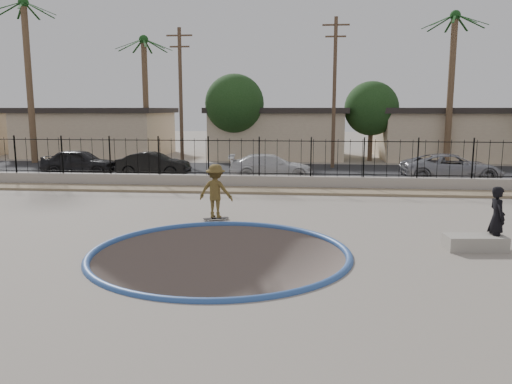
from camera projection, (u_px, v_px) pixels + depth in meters
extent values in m
cube|color=gray|center=(262.00, 203.00, 26.28)|extent=(120.00, 120.00, 2.20)
torus|color=#2E5398|center=(220.00, 254.00, 13.34)|extent=(7.04, 7.04, 0.20)
cube|color=tan|center=(257.00, 190.00, 23.34)|extent=(42.00, 1.60, 0.11)
cube|color=#A2988E|center=(259.00, 182.00, 24.38)|extent=(42.00, 0.45, 0.60)
cube|color=black|center=(259.00, 173.00, 24.31)|extent=(40.00, 0.04, 0.03)
cube|color=black|center=(259.00, 141.00, 24.05)|extent=(40.00, 0.04, 0.04)
cube|color=black|center=(269.00, 171.00, 31.00)|extent=(90.00, 8.00, 0.04)
cube|color=#C4A98C|center=(98.00, 134.00, 41.50)|extent=(11.00, 8.00, 3.50)
cube|color=#2A2522|center=(97.00, 110.00, 41.18)|extent=(11.60, 8.60, 0.40)
cube|color=#C4A98C|center=(278.00, 135.00, 40.04)|extent=(10.00, 8.00, 3.50)
cube|color=#2A2522|center=(278.00, 110.00, 39.72)|extent=(10.60, 8.60, 0.40)
cube|color=#C4A98C|center=(458.00, 136.00, 38.67)|extent=(12.00, 8.00, 3.50)
cube|color=#2A2522|center=(460.00, 110.00, 38.35)|extent=(12.60, 8.60, 0.40)
cylinder|color=brown|center=(29.00, 84.00, 34.70)|extent=(0.44, 0.44, 11.00)
sphere|color=#184518|center=(23.00, 2.00, 33.80)|extent=(0.70, 0.70, 0.70)
cylinder|color=brown|center=(146.00, 100.00, 38.11)|extent=(0.44, 0.44, 9.00)
sphere|color=#184518|center=(144.00, 40.00, 37.37)|extent=(0.70, 0.70, 0.70)
cylinder|color=brown|center=(451.00, 91.00, 33.91)|extent=(0.44, 0.44, 10.00)
sphere|color=#184518|center=(455.00, 15.00, 33.10)|extent=(0.70, 0.70, 0.70)
cylinder|color=#473323|center=(181.00, 98.00, 32.81)|extent=(0.24, 0.24, 9.00)
cube|color=#473323|center=(179.00, 35.00, 32.15)|extent=(1.70, 0.10, 0.10)
cube|color=#473323|center=(180.00, 47.00, 32.27)|extent=(1.30, 0.10, 0.10)
cylinder|color=#473323|center=(334.00, 94.00, 31.79)|extent=(0.24, 0.24, 9.50)
cube|color=#473323|center=(336.00, 25.00, 31.09)|extent=(1.70, 0.10, 0.10)
cube|color=#473323|center=(336.00, 36.00, 31.21)|extent=(1.30, 0.10, 0.10)
cylinder|color=#473323|center=(235.00, 141.00, 36.94)|extent=(0.34, 0.34, 3.00)
sphere|color=#143311|center=(235.00, 104.00, 36.49)|extent=(4.32, 4.32, 4.32)
cylinder|color=#473323|center=(370.00, 142.00, 36.96)|extent=(0.34, 0.34, 2.75)
sphere|color=#143311|center=(371.00, 108.00, 36.56)|extent=(3.96, 3.96, 3.96)
imported|color=olive|center=(216.00, 194.00, 17.19)|extent=(1.29, 0.87, 1.85)
cube|color=black|center=(216.00, 218.00, 17.33)|extent=(0.90, 0.53, 0.02)
cylinder|color=silver|center=(208.00, 220.00, 17.18)|extent=(0.07, 0.05, 0.06)
cylinder|color=silver|center=(207.00, 219.00, 17.34)|extent=(0.07, 0.05, 0.06)
cylinder|color=silver|center=(225.00, 219.00, 17.34)|extent=(0.07, 0.05, 0.06)
cylinder|color=silver|center=(224.00, 218.00, 17.50)|extent=(0.07, 0.05, 0.06)
imported|color=black|center=(497.00, 218.00, 13.68)|extent=(0.48, 0.67, 1.74)
cube|color=gray|center=(475.00, 243.00, 13.67)|extent=(1.66, 0.85, 0.40)
imported|color=black|center=(80.00, 162.00, 29.00)|extent=(4.35, 1.78, 1.48)
imported|color=black|center=(154.00, 164.00, 28.36)|extent=(4.11, 1.46, 1.35)
imported|color=silver|center=(271.00, 166.00, 27.32)|extent=(4.78, 2.32, 1.34)
imported|color=gray|center=(452.00, 168.00, 26.37)|extent=(5.25, 2.53, 1.44)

